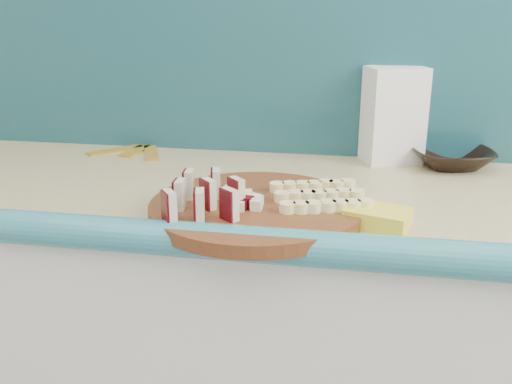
% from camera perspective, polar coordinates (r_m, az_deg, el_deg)
% --- Properties ---
extents(kitchen_counter, '(2.20, 0.63, 0.91)m').
position_cam_1_polar(kitchen_counter, '(1.43, -4.66, -16.63)').
color(kitchen_counter, white).
rests_on(kitchen_counter, ground).
extents(backsplash, '(2.20, 0.02, 0.50)m').
position_cam_1_polar(backsplash, '(1.45, -2.45, 13.82)').
color(backsplash, teal).
rests_on(backsplash, kitchen_counter).
extents(cutting_board, '(0.48, 0.48, 0.02)m').
position_cam_1_polar(cutting_board, '(1.04, -0.00, -1.68)').
color(cutting_board, '#4E2D10').
rests_on(cutting_board, kitchen_counter).
extents(apple_wedges, '(0.12, 0.17, 0.05)m').
position_cam_1_polar(apple_wedges, '(0.99, -5.30, -0.33)').
color(apple_wedges, beige).
rests_on(apple_wedges, cutting_board).
extents(apple_chunks, '(0.06, 0.06, 0.02)m').
position_cam_1_polar(apple_chunks, '(1.03, -1.37, -0.59)').
color(apple_chunks, beige).
rests_on(apple_chunks, cutting_board).
extents(banana_slices, '(0.20, 0.18, 0.02)m').
position_cam_1_polar(banana_slices, '(1.05, 6.43, -0.34)').
color(banana_slices, '#F3E994').
rests_on(banana_slices, cutting_board).
extents(brown_bowl, '(0.22, 0.22, 0.05)m').
position_cam_1_polar(brown_bowl, '(1.41, 18.93, 3.28)').
color(brown_bowl, black).
rests_on(brown_bowl, kitchen_counter).
extents(flour_bag, '(0.16, 0.13, 0.23)m').
position_cam_1_polar(flour_bag, '(1.40, 13.58, 7.47)').
color(flour_bag, white).
rests_on(flour_bag, kitchen_counter).
extents(sponge, '(0.12, 0.10, 0.03)m').
position_cam_1_polar(sponge, '(1.01, 12.08, -2.52)').
color(sponge, yellow).
rests_on(sponge, kitchen_counter).
extents(banana_peel, '(0.20, 0.18, 0.01)m').
position_cam_1_polar(banana_peel, '(1.51, -12.03, 4.05)').
color(banana_peel, gold).
rests_on(banana_peel, kitchen_counter).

